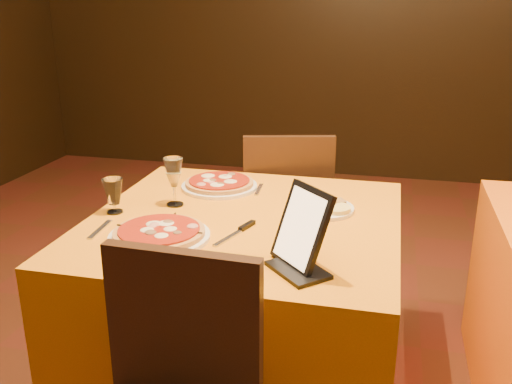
% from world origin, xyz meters
% --- Properties ---
extents(wall_back, '(6.00, 0.01, 2.80)m').
position_xyz_m(wall_back, '(0.00, 3.50, 1.40)').
color(wall_back, black).
rests_on(wall_back, floor).
extents(main_table, '(1.10, 1.10, 0.75)m').
position_xyz_m(main_table, '(-0.32, 0.40, 0.38)').
color(main_table, orange).
rests_on(main_table, floor).
extents(chair_main_far, '(0.53, 0.53, 0.91)m').
position_xyz_m(chair_main_far, '(-0.32, 1.21, 0.46)').
color(chair_main_far, black).
rests_on(chair_main_far, floor).
extents(pizza_near, '(0.34, 0.34, 0.03)m').
position_xyz_m(pizza_near, '(-0.55, 0.15, 0.77)').
color(pizza_near, white).
rests_on(pizza_near, main_table).
extents(pizza_far, '(0.32, 0.32, 0.03)m').
position_xyz_m(pizza_far, '(-0.51, 0.71, 0.77)').
color(pizza_far, white).
rests_on(pizza_far, main_table).
extents(cutlet_dish, '(0.24, 0.24, 0.03)m').
position_xyz_m(cutlet_dish, '(-0.06, 0.54, 0.76)').
color(cutlet_dish, white).
rests_on(cutlet_dish, main_table).
extents(wine_glass, '(0.08, 0.08, 0.19)m').
position_xyz_m(wine_glass, '(-0.61, 0.47, 0.84)').
color(wine_glass, '#EFE588').
rests_on(wine_glass, main_table).
extents(water_glass, '(0.09, 0.09, 0.13)m').
position_xyz_m(water_glass, '(-0.80, 0.34, 0.81)').
color(water_glass, silver).
rests_on(water_glass, main_table).
extents(tablet, '(0.20, 0.21, 0.23)m').
position_xyz_m(tablet, '(-0.06, 0.07, 0.87)').
color(tablet, black).
rests_on(tablet, main_table).
extents(knife, '(0.08, 0.20, 0.01)m').
position_xyz_m(knife, '(-0.32, 0.23, 0.75)').
color(knife, '#A7A6AD').
rests_on(knife, main_table).
extents(fork_near, '(0.03, 0.17, 0.01)m').
position_xyz_m(fork_near, '(-0.77, 0.17, 0.75)').
color(fork_near, '#ABAAB0').
rests_on(fork_near, main_table).
extents(fork_far, '(0.03, 0.14, 0.01)m').
position_xyz_m(fork_far, '(-0.34, 0.71, 0.75)').
color(fork_far, silver).
rests_on(fork_far, main_table).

